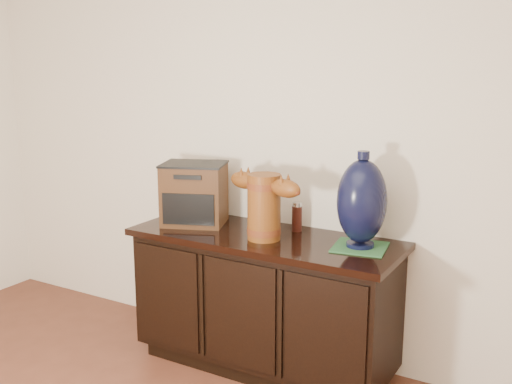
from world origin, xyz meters
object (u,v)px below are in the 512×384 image
Objects in this scene: terracotta_vessel at (264,203)px; spray_can at (297,217)px; lamp_base at (362,202)px; tv_radio at (194,194)px; sideboard at (264,301)px.

terracotta_vessel reaches higher than spray_can.
lamp_base is 0.45m from spray_can.
lamp_base is at bearing 27.76° from terracotta_vessel.
lamp_base reaches higher than spray_can.
sideboard is at bearing -22.74° from tv_radio.
spray_can is at bearing 56.11° from sideboard.
sideboard is at bearing -123.89° from spray_can.
lamp_base is (0.98, 0.04, 0.06)m from tv_radio.
sideboard is 0.49m from spray_can.
terracotta_vessel is 0.50m from tv_radio.
terracotta_vessel reaches higher than sideboard.
tv_radio reaches higher than terracotta_vessel.
terracotta_vessel is at bearing -63.32° from sideboard.
tv_radio is at bearing -177.79° from lamp_base.
spray_can reaches higher than sideboard.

